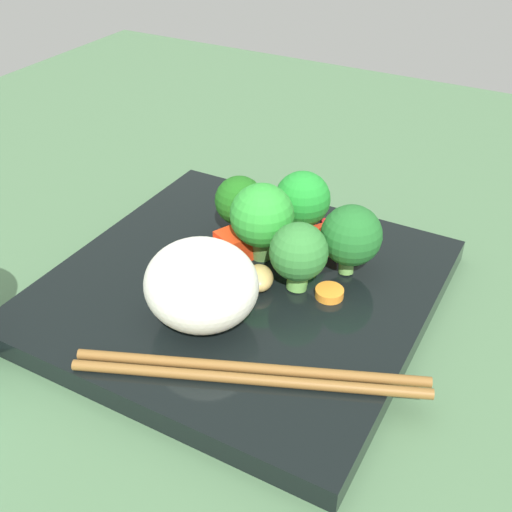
# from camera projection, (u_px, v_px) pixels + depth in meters

# --- Properties ---
(ground_plane) EXTENTS (1.10, 1.10, 0.02)m
(ground_plane) POSITION_uv_depth(u_px,v_px,m) (241.00, 309.00, 0.48)
(ground_plane) COLOR #496D48
(square_plate) EXTENTS (0.27, 0.27, 0.02)m
(square_plate) POSITION_uv_depth(u_px,v_px,m) (241.00, 290.00, 0.47)
(square_plate) COLOR black
(square_plate) RESTS_ON ground_plane
(rice_mound) EXTENTS (0.09, 0.09, 0.06)m
(rice_mound) POSITION_uv_depth(u_px,v_px,m) (199.00, 284.00, 0.41)
(rice_mound) COLOR white
(rice_mound) RESTS_ON square_plate
(broccoli_floret_0) EXTENTS (0.05, 0.05, 0.07)m
(broccoli_floret_0) POSITION_uv_depth(u_px,v_px,m) (265.00, 218.00, 0.47)
(broccoli_floret_0) COLOR #5D9142
(broccoli_floret_0) RESTS_ON square_plate
(broccoli_floret_1) EXTENTS (0.05, 0.05, 0.06)m
(broccoli_floret_1) POSITION_uv_depth(u_px,v_px,m) (351.00, 236.00, 0.46)
(broccoli_floret_1) COLOR #669F48
(broccoli_floret_1) RESTS_ON square_plate
(broccoli_floret_2) EXTENTS (0.04, 0.04, 0.06)m
(broccoli_floret_2) POSITION_uv_depth(u_px,v_px,m) (302.00, 199.00, 0.50)
(broccoli_floret_2) COLOR #659541
(broccoli_floret_2) RESTS_ON square_plate
(broccoli_floret_3) EXTENTS (0.04, 0.04, 0.05)m
(broccoli_floret_3) POSITION_uv_depth(u_px,v_px,m) (299.00, 253.00, 0.45)
(broccoli_floret_3) COLOR #63A749
(broccoli_floret_3) RESTS_ON square_plate
(broccoli_floret_4) EXTENTS (0.04, 0.04, 0.05)m
(broccoli_floret_4) POSITION_uv_depth(u_px,v_px,m) (239.00, 202.00, 0.50)
(broccoli_floret_4) COLOR #6FA245
(broccoli_floret_4) RESTS_ON square_plate
(carrot_slice_0) EXTENTS (0.03, 0.03, 0.01)m
(carrot_slice_0) POSITION_uv_depth(u_px,v_px,m) (298.00, 255.00, 0.49)
(carrot_slice_0) COLOR orange
(carrot_slice_0) RESTS_ON square_plate
(carrot_slice_1) EXTENTS (0.03, 0.03, 0.01)m
(carrot_slice_1) POSITION_uv_depth(u_px,v_px,m) (269.00, 223.00, 0.53)
(carrot_slice_1) COLOR orange
(carrot_slice_1) RESTS_ON square_plate
(carrot_slice_2) EXTENTS (0.03, 0.03, 0.01)m
(carrot_slice_2) POSITION_uv_depth(u_px,v_px,m) (350.00, 248.00, 0.50)
(carrot_slice_2) COLOR orange
(carrot_slice_2) RESTS_ON square_plate
(carrot_slice_3) EXTENTS (0.02, 0.02, 0.01)m
(carrot_slice_3) POSITION_uv_depth(u_px,v_px,m) (329.00, 293.00, 0.45)
(carrot_slice_3) COLOR orange
(carrot_slice_3) RESTS_ON square_plate
(pepper_chunk_0) EXTENTS (0.03, 0.04, 0.01)m
(pepper_chunk_0) POSITION_uv_depth(u_px,v_px,m) (340.00, 231.00, 0.51)
(pepper_chunk_0) COLOR red
(pepper_chunk_0) RESTS_ON square_plate
(pepper_chunk_1) EXTENTS (0.04, 0.04, 0.02)m
(pepper_chunk_1) POSITION_uv_depth(u_px,v_px,m) (211.00, 255.00, 0.48)
(pepper_chunk_1) COLOR red
(pepper_chunk_1) RESTS_ON square_plate
(pepper_chunk_2) EXTENTS (0.03, 0.03, 0.02)m
(pepper_chunk_2) POSITION_uv_depth(u_px,v_px,m) (276.00, 235.00, 0.50)
(pepper_chunk_2) COLOR red
(pepper_chunk_2) RESTS_ON square_plate
(pepper_chunk_3) EXTENTS (0.03, 0.03, 0.02)m
(pepper_chunk_3) POSITION_uv_depth(u_px,v_px,m) (319.00, 241.00, 0.50)
(pepper_chunk_3) COLOR red
(pepper_chunk_3) RESTS_ON square_plate
(pepper_chunk_4) EXTENTS (0.04, 0.03, 0.02)m
(pepper_chunk_4) POSITION_uv_depth(u_px,v_px,m) (238.00, 244.00, 0.49)
(pepper_chunk_4) COLOR red
(pepper_chunk_4) RESTS_ON square_plate
(chicken_piece_0) EXTENTS (0.03, 0.03, 0.02)m
(chicken_piece_0) POSITION_uv_depth(u_px,v_px,m) (261.00, 276.00, 0.46)
(chicken_piece_0) COLOR tan
(chicken_piece_0) RESTS_ON square_plate
(chicken_piece_2) EXTENTS (0.04, 0.04, 0.02)m
(chicken_piece_2) POSITION_uv_depth(u_px,v_px,m) (293.00, 207.00, 0.53)
(chicken_piece_2) COLOR tan
(chicken_piece_2) RESTS_ON square_plate
(chopstick_pair) EXTENTS (0.10, 0.21, 0.01)m
(chopstick_pair) POSITION_uv_depth(u_px,v_px,m) (250.00, 373.00, 0.39)
(chopstick_pair) COLOR brown
(chopstick_pair) RESTS_ON square_plate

